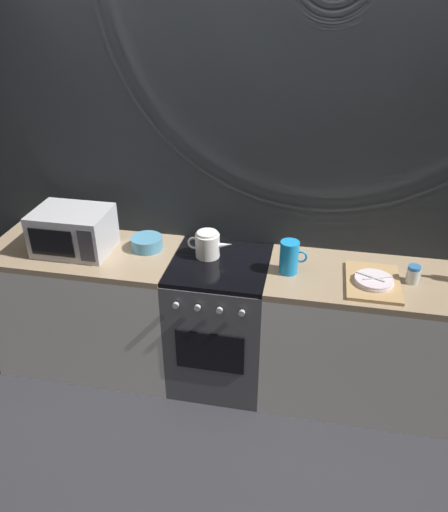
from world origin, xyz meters
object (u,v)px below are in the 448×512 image
Objects in this scene: dish_pile at (373,281)px; kettle at (208,244)px; stove_unit at (220,322)px; pitcher at (289,257)px; mixing_bowl at (147,243)px; microwave at (73,231)px; spice_jar at (413,275)px.

kettle is at bearing 172.35° from dish_pile.
stove_unit is at bearing 175.87° from dish_pile.
pitcher is at bearing -10.35° from kettle.
mixing_bowl is 0.50× the size of dish_pile.
microwave is 2.05m from spice_jar.
mixing_bowl is (-0.40, 0.02, -0.04)m from kettle.
microwave is (-0.93, -0.02, 0.59)m from stove_unit.
pitcher reaches higher than spice_jar.
kettle is at bearing 176.70° from spice_jar.
spice_jar is at bearing 16.12° from dish_pile.
kettle is (0.84, 0.08, -0.05)m from microwave.
stove_unit is 0.70m from mixing_bowl.
dish_pile is 3.81× the size of spice_jar.
microwave is 4.38× the size of spice_jar.
stove_unit is at bearing 176.62° from pitcher.
spice_jar is (2.05, 0.01, -0.08)m from microwave.
pitcher is at bearing -178.12° from spice_jar.
kettle reaches higher than mixing_bowl.
microwave is 2.30× the size of mixing_bowl.
stove_unit is 1.96× the size of microwave.
microwave is 1.62× the size of kettle.
microwave is at bearing -174.35° from kettle.
spice_jar is at bearing -0.09° from stove_unit.
microwave is 1.35m from pitcher.
microwave is 0.46m from mixing_bowl.
pitcher is (0.91, -0.11, 0.06)m from mixing_bowl.
stove_unit is at bearing 179.91° from spice_jar.
dish_pile is at bearing -163.88° from spice_jar.
stove_unit is 8.57× the size of spice_jar.
microwave is at bearing -179.62° from spice_jar.
dish_pile is (0.90, -0.06, 0.47)m from stove_unit.
microwave reaches higher than kettle.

